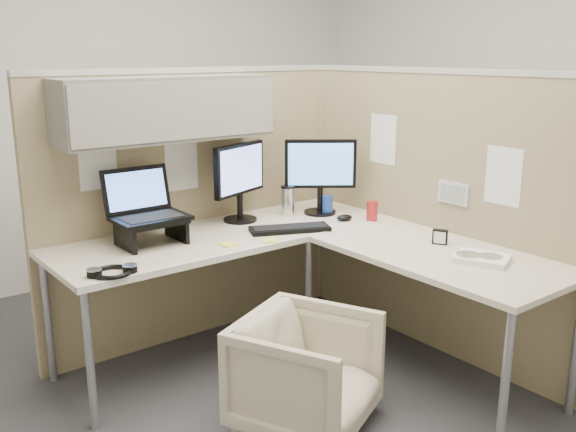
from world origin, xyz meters
TOP-DOWN VIEW (x-y plane):
  - ground at (0.00, 0.00)m, footprint 4.50×4.50m
  - partition_back at (-0.22, 0.83)m, footprint 2.00×0.36m
  - partition_right at (0.90, -0.07)m, footprint 0.07×2.03m
  - desk at (0.12, 0.13)m, footprint 2.00×1.98m
  - office_chair at (-0.25, -0.33)m, footprint 0.75×0.73m
  - monitor_left at (0.09, 0.70)m, footprint 0.43×0.20m
  - monitor_right at (0.58, 0.54)m, footprint 0.37×0.29m
  - laptop_station at (-0.55, 0.62)m, footprint 0.38×0.32m
  - keyboard at (0.19, 0.34)m, footprint 0.48×0.32m
  - mouse at (0.59, 0.32)m, footprint 0.11×0.08m
  - travel_mug at (0.40, 0.64)m, footprint 0.09×0.09m
  - soda_can_green at (0.72, 0.22)m, footprint 0.07×0.07m
  - soda_can_silver at (0.61, 0.50)m, footprint 0.07×0.07m
  - sticky_note_b at (-0.03, 0.25)m, footprint 0.10×0.10m
  - sticky_note_a at (-0.24, 0.33)m, footprint 0.08×0.08m
  - headphones at (-0.91, 0.26)m, footprint 0.22×0.22m
  - paper_stack at (0.58, -0.66)m, footprint 0.27×0.30m
  - desk_clock at (0.65, -0.35)m, footprint 0.07×0.08m

SIDE VIEW (x-z plane):
  - ground at x=0.00m, z-range 0.00..0.00m
  - office_chair at x=-0.25m, z-range 0.00..0.59m
  - desk at x=0.12m, z-range 0.32..1.05m
  - sticky_note_b at x=-0.03m, z-range 0.73..0.74m
  - sticky_note_a at x=-0.24m, z-range 0.73..0.74m
  - keyboard at x=0.19m, z-range 0.73..0.75m
  - headphones at x=-0.91m, z-range 0.73..0.76m
  - paper_stack at x=0.58m, z-range 0.73..0.76m
  - mouse at x=0.59m, z-range 0.73..0.77m
  - desk_clock at x=0.65m, z-range 0.73..0.81m
  - soda_can_green at x=0.72m, z-range 0.73..0.85m
  - soda_can_silver at x=0.61m, z-range 0.73..0.85m
  - partition_right at x=0.90m, z-range 0.00..1.63m
  - travel_mug at x=0.40m, z-range 0.73..0.91m
  - laptop_station at x=-0.55m, z-range 0.68..1.08m
  - monitor_left at x=0.09m, z-range 0.77..1.24m
  - monitor_right at x=0.58m, z-range 0.77..1.24m
  - partition_back at x=-0.22m, z-range 0.28..1.91m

